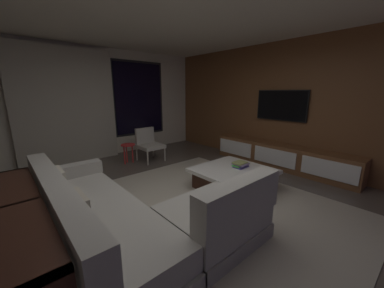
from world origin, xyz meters
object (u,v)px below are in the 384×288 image
coffee_table (233,179)px  side_stool (128,148)px  console_table_behind_couch (20,239)px  sectional_couch (128,219)px  book_stack_on_coffee_table (240,164)px  media_console (281,157)px  mounted_tv (281,105)px  accent_chair_near_window (148,143)px

coffee_table → side_stool: 2.61m
side_stool → console_table_behind_couch: 3.30m
coffee_table → sectional_couch: bearing=-176.8°
book_stack_on_coffee_table → media_console: size_ratio=0.09×
book_stack_on_coffee_table → console_table_behind_couch: 3.06m
media_console → console_table_behind_couch: (-4.54, 0.02, 0.16)m
media_console → mounted_tv: bearing=47.6°
accent_chair_near_window → media_console: accent_chair_near_window is taller
side_stool → accent_chair_near_window: bearing=-8.1°
coffee_table → media_console: 1.66m
book_stack_on_coffee_table → side_stool: bearing=109.6°
accent_chair_near_window → media_console: size_ratio=0.25×
console_table_behind_couch → media_console: bearing=-0.3°
media_console → mounted_tv: (0.18, 0.20, 1.10)m
coffee_table → mounted_tv: size_ratio=1.02×
accent_chair_near_window → coffee_table: bearing=-85.0°
sectional_couch → media_console: 3.63m
book_stack_on_coffee_table → console_table_behind_couch: (-3.06, 0.02, 0.01)m
book_stack_on_coffee_table → accent_chair_near_window: size_ratio=0.34×
mounted_tv → accent_chair_near_window: bearing=132.5°
sectional_couch → coffee_table: (1.97, 0.11, -0.10)m
coffee_table → media_console: size_ratio=0.37×
console_table_behind_couch → mounted_tv: bearing=2.2°
side_stool → media_console: 3.45m
coffee_table → book_stack_on_coffee_table: (0.18, -0.00, 0.22)m
accent_chair_near_window → side_stool: (-0.50, 0.07, -0.06)m
sectional_couch → media_console: size_ratio=0.81×
coffee_table → mounted_tv: bearing=6.1°
sectional_couch → console_table_behind_couch: bearing=171.9°
accent_chair_near_window → mounted_tv: mounted_tv is taller
sectional_couch → accent_chair_near_window: 3.10m
book_stack_on_coffee_table → accent_chair_near_window: 2.47m
book_stack_on_coffee_table → side_stool: 2.66m
console_table_behind_couch → accent_chair_near_window: bearing=42.2°
accent_chair_near_window → mounted_tv: bearing=-47.5°
coffee_table → accent_chair_near_window: (-0.21, 2.44, 0.25)m
console_table_behind_couch → sectional_couch: bearing=-8.1°
mounted_tv → console_table_behind_couch: mounted_tv is taller
coffee_table → side_stool: side_stool is taller
accent_chair_near_window → book_stack_on_coffee_table: bearing=-80.8°
side_stool → console_table_behind_couch: console_table_behind_couch is taller
media_console → mounted_tv: mounted_tv is taller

